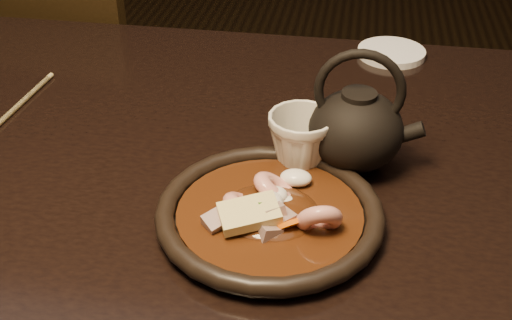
% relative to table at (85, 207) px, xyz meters
% --- Properties ---
extents(table, '(1.60, 0.90, 0.75)m').
position_rel_table_xyz_m(table, '(0.00, 0.00, 0.00)').
color(table, black).
rests_on(table, floor).
extents(chair, '(0.46, 0.46, 0.89)m').
position_rel_table_xyz_m(chair, '(-0.29, 0.62, -0.19)').
color(chair, black).
rests_on(chair, floor).
extents(plate, '(0.26, 0.26, 0.03)m').
position_rel_table_xyz_m(plate, '(0.27, -0.09, 0.09)').
color(plate, black).
rests_on(plate, table).
extents(stirfry, '(0.16, 0.13, 0.06)m').
position_rel_table_xyz_m(stirfry, '(0.27, -0.09, 0.10)').
color(stirfry, '#341809').
rests_on(stirfry, plate).
extents(saucer_right, '(0.11, 0.11, 0.01)m').
position_rel_table_xyz_m(saucer_right, '(0.40, 0.39, 0.08)').
color(saucer_right, white).
rests_on(saucer_right, table).
extents(tea_cup, '(0.10, 0.10, 0.08)m').
position_rel_table_xyz_m(tea_cup, '(0.29, 0.03, 0.12)').
color(tea_cup, beige).
rests_on(tea_cup, table).
extents(chopsticks, '(0.02, 0.27, 0.01)m').
position_rel_table_xyz_m(chopsticks, '(-0.14, 0.09, 0.08)').
color(chopsticks, tan).
rests_on(chopsticks, table).
extents(teapot, '(0.14, 0.12, 0.16)m').
position_rel_table_xyz_m(teapot, '(0.35, 0.04, 0.14)').
color(teapot, black).
rests_on(teapot, table).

